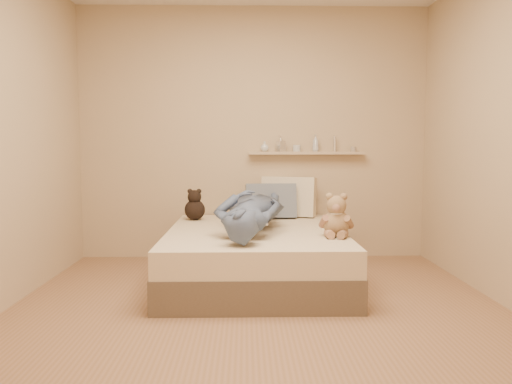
{
  "coord_description": "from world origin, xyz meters",
  "views": [
    {
      "loc": [
        -0.09,
        -3.33,
        1.15
      ],
      "look_at": [
        0.0,
        0.65,
        0.8
      ],
      "focal_mm": 35.0,
      "sensor_mm": 36.0,
      "label": 1
    }
  ],
  "objects_px": {
    "game_console": "(257,221)",
    "pillow_cream": "(289,197)",
    "teddy_bear": "(336,219)",
    "wall_shelf": "(307,153)",
    "pillow_grey": "(271,201)",
    "person": "(250,210)",
    "dark_plush": "(195,206)",
    "bed": "(255,255)"
  },
  "relations": [
    {
      "from": "game_console",
      "to": "pillow_cream",
      "type": "bearing_deg",
      "value": 74.87
    },
    {
      "from": "teddy_bear",
      "to": "wall_shelf",
      "type": "bearing_deg",
      "value": 93.83
    },
    {
      "from": "teddy_bear",
      "to": "pillow_grey",
      "type": "relative_size",
      "value": 0.7
    },
    {
      "from": "game_console",
      "to": "pillow_cream",
      "type": "xyz_separation_m",
      "value": [
        0.36,
        1.32,
        0.06
      ]
    },
    {
      "from": "game_console",
      "to": "pillow_grey",
      "type": "relative_size",
      "value": 0.34
    },
    {
      "from": "pillow_grey",
      "to": "wall_shelf",
      "type": "bearing_deg",
      "value": 29.96
    },
    {
      "from": "game_console",
      "to": "teddy_bear",
      "type": "distance_m",
      "value": 0.65
    },
    {
      "from": "pillow_cream",
      "to": "wall_shelf",
      "type": "distance_m",
      "value": 0.49
    },
    {
      "from": "person",
      "to": "wall_shelf",
      "type": "distance_m",
      "value": 1.26
    },
    {
      "from": "person",
      "to": "dark_plush",
      "type": "bearing_deg",
      "value": -43.98
    },
    {
      "from": "bed",
      "to": "person",
      "type": "bearing_deg",
      "value": -114.46
    },
    {
      "from": "bed",
      "to": "pillow_grey",
      "type": "bearing_deg",
      "value": 76.15
    },
    {
      "from": "game_console",
      "to": "dark_plush",
      "type": "height_order",
      "value": "dark_plush"
    },
    {
      "from": "wall_shelf",
      "to": "pillow_cream",
      "type": "bearing_deg",
      "value": -157.42
    },
    {
      "from": "game_console",
      "to": "pillow_cream",
      "type": "distance_m",
      "value": 1.37
    },
    {
      "from": "bed",
      "to": "person",
      "type": "distance_m",
      "value": 0.42
    },
    {
      "from": "wall_shelf",
      "to": "pillow_grey",
      "type": "bearing_deg",
      "value": -150.04
    },
    {
      "from": "wall_shelf",
      "to": "bed",
      "type": "bearing_deg",
      "value": -121.18
    },
    {
      "from": "bed",
      "to": "person",
      "type": "xyz_separation_m",
      "value": [
        -0.04,
        -0.1,
        0.4
      ]
    },
    {
      "from": "game_console",
      "to": "teddy_bear",
      "type": "bearing_deg",
      "value": 12.1
    },
    {
      "from": "pillow_grey",
      "to": "wall_shelf",
      "type": "height_order",
      "value": "wall_shelf"
    },
    {
      "from": "person",
      "to": "pillow_cream",
      "type": "bearing_deg",
      "value": -105.87
    },
    {
      "from": "wall_shelf",
      "to": "dark_plush",
      "type": "bearing_deg",
      "value": -163.86
    },
    {
      "from": "teddy_bear",
      "to": "pillow_grey",
      "type": "distance_m",
      "value": 1.15
    },
    {
      "from": "pillow_grey",
      "to": "wall_shelf",
      "type": "distance_m",
      "value": 0.65
    },
    {
      "from": "bed",
      "to": "pillow_cream",
      "type": "height_order",
      "value": "pillow_cream"
    },
    {
      "from": "wall_shelf",
      "to": "game_console",
      "type": "bearing_deg",
      "value": -111.33
    },
    {
      "from": "bed",
      "to": "game_console",
      "type": "distance_m",
      "value": 0.62
    },
    {
      "from": "pillow_cream",
      "to": "pillow_grey",
      "type": "bearing_deg",
      "value": -143.6
    },
    {
      "from": "teddy_bear",
      "to": "pillow_grey",
      "type": "xyz_separation_m",
      "value": [
        -0.46,
        1.05,
        0.03
      ]
    },
    {
      "from": "bed",
      "to": "teddy_bear",
      "type": "xyz_separation_m",
      "value": [
        0.63,
        -0.36,
        0.37
      ]
    },
    {
      "from": "dark_plush",
      "to": "person",
      "type": "distance_m",
      "value": 0.87
    },
    {
      "from": "dark_plush",
      "to": "pillow_cream",
      "type": "bearing_deg",
      "value": 14.77
    },
    {
      "from": "game_console",
      "to": "person",
      "type": "bearing_deg",
      "value": 96.54
    },
    {
      "from": "pillow_grey",
      "to": "teddy_bear",
      "type": "bearing_deg",
      "value": -66.09
    },
    {
      "from": "teddy_bear",
      "to": "dark_plush",
      "type": "relative_size",
      "value": 1.14
    },
    {
      "from": "pillow_cream",
      "to": "game_console",
      "type": "bearing_deg",
      "value": -105.13
    },
    {
      "from": "bed",
      "to": "teddy_bear",
      "type": "relative_size",
      "value": 5.41
    },
    {
      "from": "game_console",
      "to": "pillow_cream",
      "type": "height_order",
      "value": "pillow_cream"
    },
    {
      "from": "dark_plush",
      "to": "person",
      "type": "height_order",
      "value": "person"
    },
    {
      "from": "game_console",
      "to": "wall_shelf",
      "type": "relative_size",
      "value": 0.14
    },
    {
      "from": "person",
      "to": "bed",
      "type": "bearing_deg",
      "value": -106.77
    }
  ]
}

